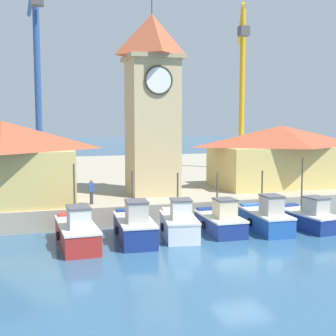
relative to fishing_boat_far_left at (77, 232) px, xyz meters
The scene contains 14 objects.
ground_plane 9.06m from the fishing_boat_far_left, 35.85° to the right, with size 300.00×300.00×0.00m, color #2D567A.
quay_wharf 24.66m from the fishing_boat_far_left, 72.75° to the left, with size 120.00×40.00×1.35m, color #9E937F.
fishing_boat_far_left is the anchor object (origin of this frame).
fishing_boat_left_outer 3.23m from the fishing_boat_far_left, ahead, with size 2.18×4.93×3.94m.
fishing_boat_left_inner 5.93m from the fishing_boat_far_left, ahead, with size 2.51×4.46×3.73m.
fishing_boat_mid_left 8.65m from the fishing_boat_far_left, ahead, with size 2.07×4.20×3.63m.
fishing_boat_center 11.52m from the fishing_boat_far_left, ahead, with size 2.02×4.66×3.68m.
fishing_boat_mid_right 14.38m from the fishing_boat_far_left, ahead, with size 2.40×4.68×4.44m.
clock_tower 12.56m from the fishing_boat_far_left, 51.35° to the left, with size 3.92×3.92×14.57m.
warehouse_left 8.55m from the fishing_boat_far_left, 120.15° to the left, with size 9.14×6.50×5.40m.
warehouse_right 20.00m from the fishing_boat_far_left, 27.05° to the left, with size 11.22×6.41×4.97m.
port_crane_near 30.61m from the fishing_boat_far_left, 47.41° to the left, with size 3.98×8.76×17.92m.
port_crane_far 18.28m from the fishing_boat_far_left, 95.02° to the left, with size 2.00×7.56×17.79m.
dock_worker_near_tower 5.37m from the fishing_boat_far_left, 73.72° to the left, with size 0.34×0.22×1.62m.
Camera 1 is at (-9.68, -19.92, 6.95)m, focal length 50.00 mm.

